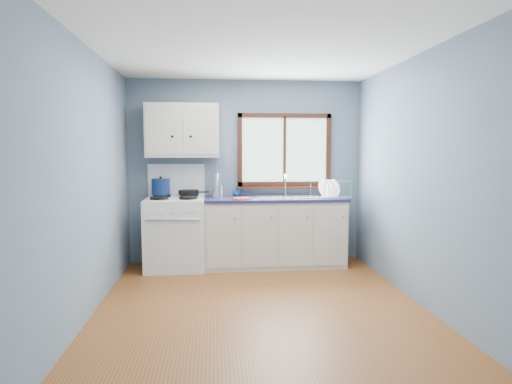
{
  "coord_description": "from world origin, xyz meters",
  "views": [
    {
      "loc": [
        -0.45,
        -4.11,
        1.52
      ],
      "look_at": [
        0.05,
        0.9,
        1.05
      ],
      "focal_mm": 30.0,
      "sensor_mm": 36.0,
      "label": 1
    }
  ],
  "objects": [
    {
      "name": "stockpot",
      "position": [
        -1.14,
        1.62,
        1.07
      ],
      "size": [
        0.32,
        0.32,
        0.24
      ],
      "rotation": [
        0.0,
        0.0,
        -0.38
      ],
      "color": "#101F4F",
      "rests_on": "gas_range"
    },
    {
      "name": "gas_range",
      "position": [
        -0.95,
        1.47,
        0.49
      ],
      "size": [
        0.76,
        0.69,
        1.36
      ],
      "color": "white",
      "rests_on": "floor"
    },
    {
      "name": "dish_towel",
      "position": [
        -0.09,
        1.32,
        0.93
      ],
      "size": [
        0.27,
        0.24,
        0.02
      ],
      "primitive_type": "cube",
      "rotation": [
        0.0,
        0.0,
        0.41
      ],
      "color": "#D04914",
      "rests_on": "countertop"
    },
    {
      "name": "dish_rack",
      "position": [
        1.11,
        1.49,
        0.98
      ],
      "size": [
        0.54,
        0.48,
        0.23
      ],
      "rotation": [
        0.0,
        0.0,
        0.38
      ],
      "color": "silver",
      "rests_on": "countertop"
    },
    {
      "name": "thermos",
      "position": [
        -0.43,
        1.59,
        1.08
      ],
      "size": [
        0.09,
        0.09,
        0.32
      ],
      "primitive_type": "cylinder",
      "rotation": [
        0.0,
        0.0,
        0.35
      ],
      "color": "silver",
      "rests_on": "countertop"
    },
    {
      "name": "skillet",
      "position": [
        -0.78,
        1.62,
        0.99
      ],
      "size": [
        0.42,
        0.29,
        0.05
      ],
      "rotation": [
        0.0,
        0.0,
        0.09
      ],
      "color": "black",
      "rests_on": "gas_range"
    },
    {
      "name": "sink",
      "position": [
        0.54,
        1.49,
        0.86
      ],
      "size": [
        0.84,
        0.46,
        0.44
      ],
      "color": "silver",
      "rests_on": "countertop"
    },
    {
      "name": "soap_bottle",
      "position": [
        -0.13,
        1.75,
        1.06
      ],
      "size": [
        0.12,
        0.12,
        0.27
      ],
      "primitive_type": "imported",
      "rotation": [
        0.0,
        0.0,
        0.17
      ],
      "color": "#236EB9",
      "rests_on": "countertop"
    },
    {
      "name": "base_cabinets",
      "position": [
        0.36,
        1.49,
        0.41
      ],
      "size": [
        1.85,
        0.6,
        0.88
      ],
      "color": "beige",
      "rests_on": "floor"
    },
    {
      "name": "wall_left",
      "position": [
        -1.61,
        0.0,
        1.25
      ],
      "size": [
        0.02,
        3.6,
        2.5
      ],
      "primitive_type": "cube",
      "color": "slate",
      "rests_on": "ground"
    },
    {
      "name": "wall_right",
      "position": [
        1.61,
        0.0,
        1.25
      ],
      "size": [
        0.02,
        3.6,
        2.5
      ],
      "primitive_type": "cube",
      "color": "slate",
      "rests_on": "ground"
    },
    {
      "name": "upper_cabinets",
      "position": [
        -0.85,
        1.63,
        1.8
      ],
      "size": [
        0.95,
        0.35,
        0.7
      ],
      "color": "beige",
      "rests_on": "wall_back"
    },
    {
      "name": "wall_back",
      "position": [
        0.0,
        1.81,
        1.25
      ],
      "size": [
        3.2,
        0.02,
        2.5
      ],
      "primitive_type": "cube",
      "color": "slate",
      "rests_on": "ground"
    },
    {
      "name": "window",
      "position": [
        0.54,
        1.77,
        1.48
      ],
      "size": [
        1.36,
        0.1,
        1.03
      ],
      "color": "#9EC6A8",
      "rests_on": "wall_back"
    },
    {
      "name": "utensil_crock",
      "position": [
        -0.38,
        1.62,
        1.01
      ],
      "size": [
        0.15,
        0.15,
        0.41
      ],
      "rotation": [
        0.0,
        0.0,
        0.12
      ],
      "color": "silver",
      "rests_on": "countertop"
    },
    {
      "name": "countertop",
      "position": [
        0.36,
        1.49,
        0.9
      ],
      "size": [
        1.89,
        0.64,
        0.04
      ],
      "primitive_type": "cube",
      "color": "#1A1A42",
      "rests_on": "base_cabinets"
    },
    {
      "name": "floor",
      "position": [
        0.0,
        0.0,
        -0.01
      ],
      "size": [
        3.2,
        3.6,
        0.02
      ],
      "primitive_type": "cube",
      "color": "brown",
      "rests_on": "ground"
    },
    {
      "name": "wall_front",
      "position": [
        0.0,
        -1.81,
        1.25
      ],
      "size": [
        3.2,
        0.02,
        2.5
      ],
      "primitive_type": "cube",
      "color": "slate",
      "rests_on": "ground"
    },
    {
      "name": "ceiling",
      "position": [
        0.0,
        0.0,
        2.51
      ],
      "size": [
        3.2,
        3.6,
        0.02
      ],
      "primitive_type": "cube",
      "color": "white",
      "rests_on": "wall_back"
    }
  ]
}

